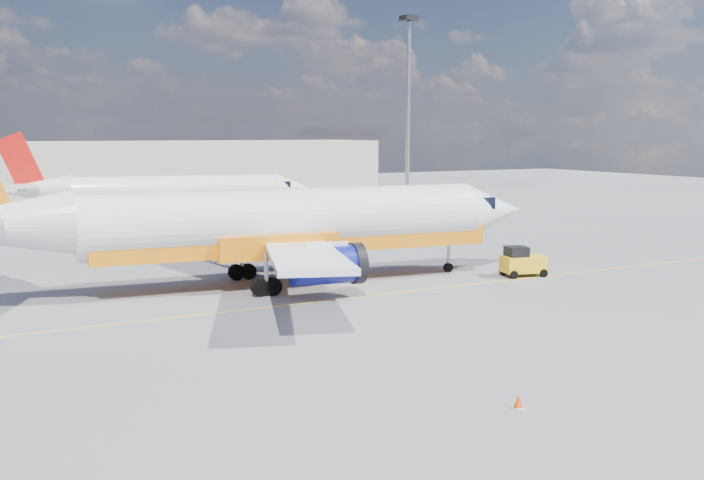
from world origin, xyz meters
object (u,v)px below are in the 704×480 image
main_jet (270,224)px  second_jet (168,193)px  gse_tug (522,262)px  traffic_cone (518,401)px

main_jet → second_jet: size_ratio=1.20×
second_jet → gse_tug: size_ratio=10.35×
main_jet → traffic_cone: 23.93m
main_jet → traffic_cone: main_jet is taller
traffic_cone → second_jet: bearing=86.1°
main_jet → second_jet: main_jet is taller
main_jet → gse_tug: size_ratio=12.38×
gse_tug → second_jet: bearing=119.4°
traffic_cone → main_jet: bearing=88.3°
main_jet → traffic_cone: (-0.71, -23.66, -3.50)m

